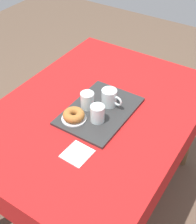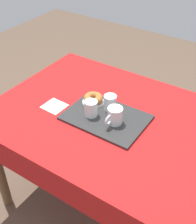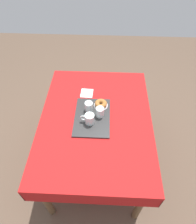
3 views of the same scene
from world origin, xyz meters
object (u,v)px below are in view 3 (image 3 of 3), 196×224
(dining_table, at_px, (96,124))
(serving_tray, at_px, (92,117))
(water_glass_near, at_px, (100,112))
(tea_mug_left, at_px, (89,119))
(donut_plate_left, at_px, (101,106))
(paper_napkin, at_px, (87,93))
(sugar_donut_left, at_px, (101,104))
(water_glass_far, at_px, (89,107))

(dining_table, height_order, serving_tray, serving_tray)
(serving_tray, distance_m, water_glass_near, 0.09)
(tea_mug_left, bearing_deg, donut_plate_left, -24.33)
(paper_napkin, bearing_deg, tea_mug_left, -171.49)
(donut_plate_left, xyz_separation_m, paper_napkin, (0.18, 0.15, -0.02))
(water_glass_near, distance_m, sugar_donut_left, 0.12)
(serving_tray, xyz_separation_m, water_glass_near, (0.02, -0.07, 0.05))
(tea_mug_left, distance_m, sugar_donut_left, 0.22)
(water_glass_far, bearing_deg, dining_table, -142.35)
(water_glass_far, height_order, donut_plate_left, water_glass_far)
(paper_napkin, bearing_deg, water_glass_near, -154.04)
(dining_table, bearing_deg, sugar_donut_left, -15.68)
(serving_tray, bearing_deg, water_glass_far, 24.48)
(water_glass_far, distance_m, sugar_donut_left, 0.12)
(water_glass_near, bearing_deg, serving_tray, 103.09)
(serving_tray, height_order, water_glass_far, water_glass_far)
(dining_table, height_order, donut_plate_left, donut_plate_left)
(donut_plate_left, distance_m, paper_napkin, 0.23)
(serving_tray, relative_size, water_glass_near, 4.86)
(tea_mug_left, distance_m, donut_plate_left, 0.23)
(water_glass_far, bearing_deg, sugar_donut_left, -61.59)
(tea_mug_left, relative_size, sugar_donut_left, 1.11)
(serving_tray, relative_size, paper_napkin, 3.54)
(water_glass_far, distance_m, donut_plate_left, 0.13)
(water_glass_near, distance_m, water_glass_far, 0.12)
(tea_mug_left, height_order, paper_napkin, tea_mug_left)
(paper_napkin, bearing_deg, dining_table, -161.54)
(sugar_donut_left, bearing_deg, water_glass_far, 118.41)
(serving_tray, bearing_deg, donut_plate_left, -28.37)
(serving_tray, distance_m, sugar_donut_left, 0.16)
(donut_plate_left, bearing_deg, dining_table, 164.32)
(serving_tray, xyz_separation_m, tea_mug_left, (-0.07, 0.02, 0.05))
(paper_napkin, bearing_deg, water_glass_far, -170.21)
(dining_table, distance_m, tea_mug_left, 0.17)
(water_glass_far, xyz_separation_m, sugar_donut_left, (0.06, -0.11, -0.01))
(serving_tray, xyz_separation_m, water_glass_far, (0.08, 0.04, 0.05))
(dining_table, distance_m, paper_napkin, 0.35)
(water_glass_near, relative_size, water_glass_far, 1.00)
(dining_table, distance_m, serving_tray, 0.10)
(tea_mug_left, distance_m, paper_napkin, 0.39)
(donut_plate_left, distance_m, sugar_donut_left, 0.03)
(tea_mug_left, bearing_deg, water_glass_far, 6.41)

